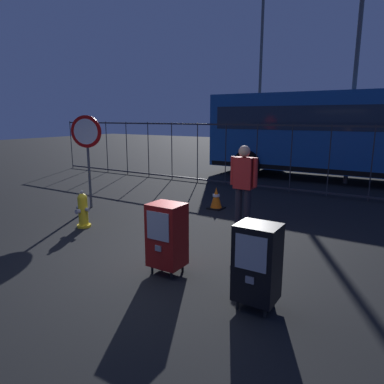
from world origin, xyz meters
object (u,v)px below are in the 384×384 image
newspaper_box_primary (167,235)px  street_light_near_left (261,62)px  fire_hydrant (83,210)px  bus_near (365,131)px  street_light_far_right (357,54)px  newspaper_box_secondary (257,262)px  stop_sign (87,142)px  traffic_cone (216,198)px  pedestrian (243,184)px

newspaper_box_primary → street_light_near_left: size_ratio=0.12×
street_light_near_left → fire_hydrant: bearing=-83.7°
fire_hydrant → bus_near: 9.56m
street_light_near_left → street_light_far_right: (5.14, -4.98, -0.75)m
newspaper_box_secondary → street_light_near_left: 15.70m
fire_hydrant → street_light_far_right: 9.56m
stop_sign → bus_near: (5.17, 7.37, 0.11)m
traffic_cone → street_light_far_right: size_ratio=0.07×
traffic_cone → bus_near: (2.49, 5.82, 1.45)m
traffic_cone → bus_near: bearing=66.8°
newspaper_box_primary → newspaper_box_secondary: same height
fire_hydrant → bus_near: size_ratio=0.07×
fire_hydrant → pedestrian: size_ratio=0.45×
traffic_cone → stop_sign: bearing=-150.0°
bus_near → street_light_near_left: street_light_near_left is taller
newspaper_box_secondary → street_light_far_right: (-0.45, 9.04, 3.55)m
newspaper_box_primary → traffic_cone: newspaper_box_primary is taller
newspaper_box_secondary → pedestrian: pedestrian is taller
stop_sign → street_light_far_right: bearing=54.9°
newspaper_box_primary → street_light_far_right: 9.55m
fire_hydrant → pedestrian: (2.84, 1.46, 0.60)m
traffic_cone → street_light_far_right: bearing=68.1°
fire_hydrant → pedestrian: pedestrian is taller
fire_hydrant → stop_sign: (-1.08, 1.17, 1.25)m
newspaper_box_primary → pedestrian: pedestrian is taller
pedestrian → bus_near: bearing=80.0°
newspaper_box_secondary → traffic_cone: 4.58m
newspaper_box_primary → fire_hydrant: bearing=162.7°
pedestrian → street_light_near_left: 12.87m
fire_hydrant → street_light_near_left: (-1.43, 12.95, 4.52)m
stop_sign → newspaper_box_secondary: bearing=-23.2°
bus_near → pedestrian: bearing=-99.6°
street_light_far_right → street_light_near_left: bearing=135.9°
newspaper_box_secondary → street_light_far_right: 9.72m
fire_hydrant → street_light_far_right: size_ratio=0.10×
fire_hydrant → traffic_cone: 3.15m
newspaper_box_secondary → street_light_near_left: street_light_near_left is taller
fire_hydrant → newspaper_box_primary: 2.85m
street_light_far_right → pedestrian: bearing=-97.5°
street_light_far_right → stop_sign: bearing=-125.1°
newspaper_box_primary → stop_sign: size_ratio=0.46×
newspaper_box_primary → pedestrian: bearing=86.7°
stop_sign → pedestrian: size_ratio=1.34×
newspaper_box_primary → traffic_cone: 3.74m
pedestrian → bus_near: (1.24, 7.07, 0.76)m
pedestrian → street_light_near_left: (-4.27, 11.49, 3.93)m
street_light_far_right → newspaper_box_secondary: bearing=-87.2°
stop_sign → newspaper_box_primary: bearing=-28.0°
bus_near → stop_sign: bearing=-124.6°
newspaper_box_secondary → pedestrian: bearing=117.2°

